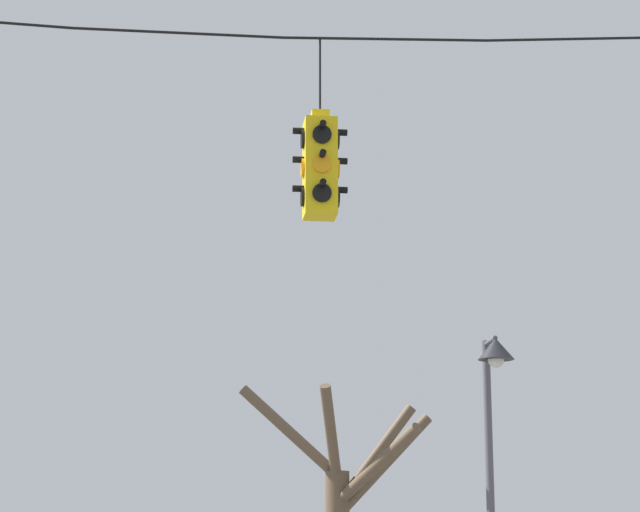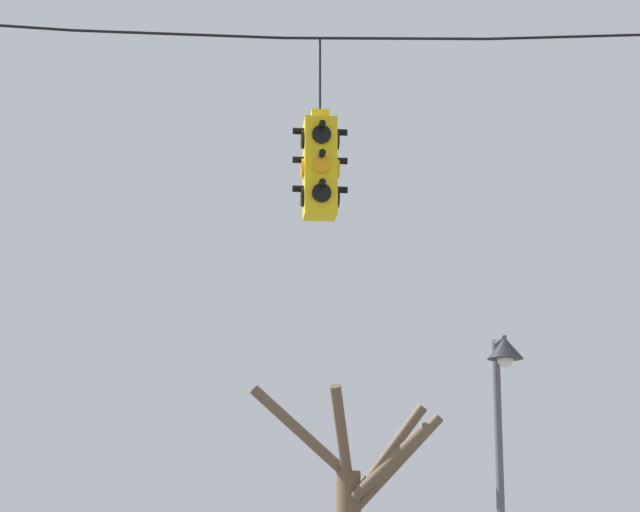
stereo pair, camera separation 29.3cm
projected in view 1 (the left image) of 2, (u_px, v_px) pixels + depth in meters
The scene contains 3 objects.
span_wire at pixel (180, 20), 13.32m from camera, with size 15.67×0.03×0.48m.
traffic_light_over_intersection at pixel (320, 167), 13.12m from camera, with size 0.58×0.58×2.00m.
street_lamp at pixel (494, 413), 18.14m from camera, with size 0.53×0.91×4.90m.
Camera 1 is at (0.08, -12.72, 1.90)m, focal length 70.00 mm.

